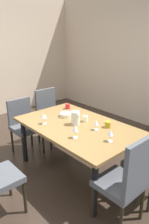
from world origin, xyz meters
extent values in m
cube|color=#31251D|center=(0.00, 0.00, -0.01)|extent=(5.57, 5.35, 0.02)
cube|color=beige|center=(-1.29, 2.62, 1.39)|extent=(3.00, 0.10, 2.78)
cube|color=olive|center=(0.36, 0.26, 0.74)|extent=(1.72, 1.07, 0.04)
cylinder|color=black|center=(-0.40, 0.69, 0.36)|extent=(0.07, 0.07, 0.72)
cylinder|color=black|center=(1.12, 0.69, 0.36)|extent=(0.07, 0.07, 0.72)
cylinder|color=black|center=(-0.40, -0.18, 0.36)|extent=(0.07, 0.07, 0.72)
cylinder|color=black|center=(1.12, -0.18, 0.36)|extent=(0.07, 0.07, 0.72)
cube|color=#494B51|center=(-0.59, 0.53, 0.46)|extent=(0.44, 0.44, 0.07)
cube|color=#494B51|center=(-0.79, 0.53, 0.73)|extent=(0.05, 0.42, 0.54)
cylinder|color=black|center=(-0.40, 0.72, 0.21)|extent=(0.04, 0.04, 0.43)
cylinder|color=black|center=(-0.40, 0.34, 0.21)|extent=(0.04, 0.04, 0.43)
cylinder|color=black|center=(-0.78, 0.72, 0.21)|extent=(0.04, 0.04, 0.43)
cylinder|color=black|center=(-0.78, 0.34, 0.21)|extent=(0.04, 0.04, 0.43)
cylinder|color=black|center=(0.19, -0.73, 0.21)|extent=(0.04, 0.04, 0.43)
cylinder|color=black|center=(0.57, -0.73, 0.21)|extent=(0.04, 0.04, 0.43)
cube|color=#494B51|center=(1.31, -0.01, 0.46)|extent=(0.44, 0.44, 0.07)
cube|color=#494B51|center=(1.51, -0.01, 0.76)|extent=(0.05, 0.42, 0.59)
cylinder|color=black|center=(1.12, -0.20, 0.21)|extent=(0.04, 0.04, 0.43)
cylinder|color=black|center=(1.12, 0.18, 0.21)|extent=(0.04, 0.04, 0.43)
cylinder|color=black|center=(1.50, -0.20, 0.21)|extent=(0.04, 0.04, 0.43)
cylinder|color=black|center=(1.50, 0.18, 0.21)|extent=(0.04, 0.04, 0.43)
cube|color=#494B51|center=(1.31, 0.53, 0.46)|extent=(0.44, 0.44, 0.07)
cylinder|color=black|center=(1.12, 0.34, 0.21)|extent=(0.04, 0.04, 0.43)
cylinder|color=black|center=(1.12, 0.72, 0.21)|extent=(0.04, 0.04, 0.43)
cube|color=#494B51|center=(-0.59, -0.01, 0.46)|extent=(0.44, 0.44, 0.07)
cube|color=#494B51|center=(-0.79, -0.01, 0.70)|extent=(0.05, 0.42, 0.46)
cylinder|color=black|center=(-0.40, 0.18, 0.21)|extent=(0.04, 0.04, 0.43)
cylinder|color=black|center=(-0.40, -0.20, 0.21)|extent=(0.04, 0.04, 0.43)
cylinder|color=black|center=(-0.78, 0.18, 0.21)|extent=(0.04, 0.04, 0.43)
cylinder|color=black|center=(-0.78, -0.20, 0.21)|extent=(0.04, 0.04, 0.43)
cylinder|color=silver|center=(0.64, -0.03, 0.76)|extent=(0.06, 0.06, 0.00)
cylinder|color=silver|center=(0.64, -0.03, 0.80)|extent=(0.01, 0.01, 0.08)
cone|color=silver|center=(0.64, -0.03, 0.89)|extent=(0.07, 0.07, 0.09)
cylinder|color=silver|center=(0.98, 0.22, 0.76)|extent=(0.07, 0.07, 0.00)
cylinder|color=silver|center=(0.98, 0.22, 0.80)|extent=(0.01, 0.01, 0.07)
cone|color=silver|center=(0.98, 0.22, 0.87)|extent=(0.07, 0.07, 0.07)
cylinder|color=silver|center=(0.03, -0.06, 0.76)|extent=(0.07, 0.07, 0.00)
cylinder|color=silver|center=(0.03, -0.06, 0.80)|extent=(0.01, 0.01, 0.09)
cone|color=silver|center=(0.03, -0.06, 0.88)|extent=(0.08, 0.08, 0.06)
cylinder|color=silver|center=(0.65, 0.33, 0.76)|extent=(0.07, 0.07, 0.00)
cylinder|color=silver|center=(0.65, 0.33, 0.79)|extent=(0.01, 0.01, 0.07)
cone|color=silver|center=(0.65, 0.33, 0.86)|extent=(0.07, 0.07, 0.07)
cylinder|color=beige|center=(0.01, 0.34, 0.78)|extent=(0.19, 0.19, 0.05)
cylinder|color=#B19121|center=(0.70, 0.51, 0.80)|extent=(0.08, 0.08, 0.08)
cylinder|color=white|center=(0.36, 0.42, 0.80)|extent=(0.07, 0.07, 0.09)
cylinder|color=red|center=(-0.25, 0.60, 0.80)|extent=(0.08, 0.08, 0.08)
cylinder|color=silver|center=(0.34, 0.25, 0.85)|extent=(0.12, 0.12, 0.19)
cone|color=silver|center=(0.39, 0.25, 0.93)|extent=(0.04, 0.04, 0.03)
camera|label=1|loc=(2.42, -1.63, 1.98)|focal=35.00mm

